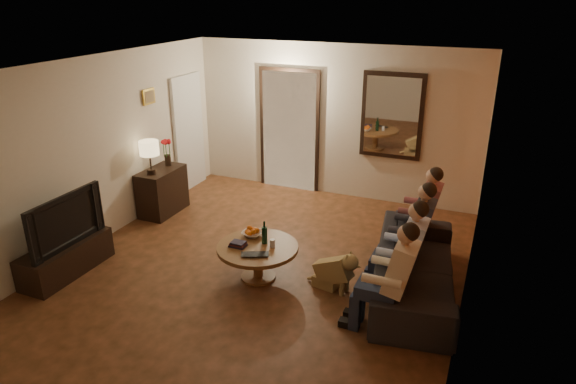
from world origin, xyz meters
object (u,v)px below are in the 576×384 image
at_px(table_lamp, 150,157).
at_px(sofa, 416,267).
at_px(tv, 59,220).
at_px(person_c, 414,235).
at_px(tv_stand, 66,258).
at_px(person_b, 404,257).
at_px(coffee_table, 258,262).
at_px(dog, 333,269).
at_px(dresser, 162,191).
at_px(laptop, 255,257).
at_px(wine_bottle, 264,232).
at_px(person_a, 393,283).
at_px(person_d, 422,216).
at_px(bowl, 252,234).

height_order(table_lamp, sofa, table_lamp).
height_order(tv, person_c, person_c).
bearing_deg(tv_stand, person_b, 13.49).
distance_m(table_lamp, coffee_table, 2.65).
xyz_separation_m(tv_stand, person_c, (4.09, 1.58, 0.39)).
xyz_separation_m(dog, coffee_table, (-0.95, -0.11, -0.06)).
relative_size(dresser, laptop, 2.51).
bearing_deg(wine_bottle, person_a, -17.79).
xyz_separation_m(tv_stand, laptop, (2.42, 0.55, 0.26)).
xyz_separation_m(person_a, person_d, (0.00, 1.80, 0.00)).
xyz_separation_m(sofa, coffee_table, (-1.87, -0.45, -0.11)).
distance_m(coffee_table, laptop, 0.38).
distance_m(person_b, wine_bottle, 1.72).
distance_m(person_c, bowl, 2.03).
height_order(person_b, bowl, person_b).
bearing_deg(person_a, dog, 145.46).
xyz_separation_m(person_a, bowl, (-1.95, 0.67, -0.12)).
distance_m(person_c, dog, 1.09).
distance_m(wine_bottle, laptop, 0.41).
bearing_deg(coffee_table, bowl, 129.29).
bearing_deg(person_b, laptop, -165.67).
bearing_deg(table_lamp, tv, -90.00).
distance_m(tv, dog, 3.44).
distance_m(dresser, coffee_table, 2.63).
relative_size(sofa, person_b, 1.89).
bearing_deg(tv_stand, person_a, 5.32).
bearing_deg(sofa, dog, 101.70).
height_order(person_d, dog, person_d).
relative_size(person_b, person_c, 1.00).
relative_size(table_lamp, person_a, 0.45).
distance_m(person_a, person_b, 0.60).
relative_size(tv, wine_bottle, 3.76).
height_order(tv_stand, wine_bottle, wine_bottle).
relative_size(tv, sofa, 0.51).
bearing_deg(person_d, wine_bottle, -144.09).
height_order(dresser, person_a, person_a).
distance_m(dresser, person_d, 4.10).
bearing_deg(tv, laptop, -77.10).
height_order(dresser, bowl, dresser).
bearing_deg(person_a, laptop, 174.10).
bearing_deg(laptop, coffee_table, 85.02).
xyz_separation_m(table_lamp, person_c, (4.09, -0.28, -0.40)).
xyz_separation_m(tv, person_a, (4.09, 0.38, -0.15)).
bearing_deg(dog, coffee_table, -162.12).
height_order(person_b, wine_bottle, person_b).
bearing_deg(person_a, tv_stand, -174.68).
relative_size(tv_stand, person_a, 1.03).
bearing_deg(person_b, coffee_table, -175.25).
xyz_separation_m(sofa, wine_bottle, (-1.82, -0.35, 0.27)).
distance_m(table_lamp, person_b, 4.20).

